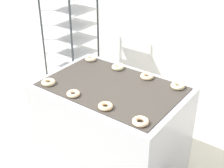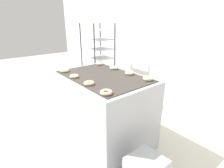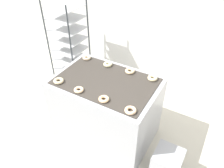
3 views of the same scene
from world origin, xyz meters
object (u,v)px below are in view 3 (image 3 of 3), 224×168
Objects in this scene: fryer_machine at (106,109)px; glaze_bin at (166,165)px; donut_near_left at (59,81)px; donut_near_right at (130,110)px; donut_far_midright at (130,71)px; donut_near_midright at (104,99)px; baking_rack_cart at (69,44)px; donut_far_right at (153,78)px; donut_near_midleft at (79,90)px; donut_far_midleft at (108,64)px; donut_far_left at (87,58)px.

glaze_bin is (0.94, -0.21, -0.26)m from fryer_machine.
glaze_bin is 3.38× the size of donut_near_left.
donut_near_left is 0.96m from donut_near_right.
glaze_bin is 3.40× the size of donut_far_midright.
glaze_bin is 1.61m from donut_near_left.
glaze_bin is 3.56× the size of donut_near_midright.
baking_rack_cart is at bearing 161.75° from donut_far_midright.
baking_rack_cart is 12.92× the size of donut_far_right.
donut_near_right is (0.32, -0.01, -0.00)m from donut_near_midright.
baking_rack_cart is at bearing 141.83° from donut_near_midright.
donut_near_midleft is at bearing 179.71° from donut_near_right.
baking_rack_cart is 12.67× the size of donut_near_left.
baking_rack_cart is at bearing 155.62° from glaze_bin.
donut_near_left is at bearing -117.71° from donut_far_midleft.
donut_near_left is 1.00× the size of donut_near_right.
donut_near_midright is 0.95× the size of donut_near_right.
donut_near_midleft is 0.93× the size of donut_far_right.
baking_rack_cart is 1.15m from donut_far_midleft.
donut_near_midleft is 0.91× the size of donut_near_right.
donut_near_left is 1.13m from donut_far_right.
baking_rack_cart is 1.45m from donut_far_midright.
donut_far_right is at bearing 91.22° from donut_near_right.
donut_far_midleft reaches higher than donut_far_left.
donut_far_midleft is at bearing 117.42° from donut_near_midright.
donut_near_right is 1.02× the size of donut_far_right.
donut_near_left is 0.31m from donut_near_midleft.
donut_near_midright is at bearing -172.80° from glaze_bin.
donut_near_midleft is 0.62m from donut_far_midleft.
donut_near_right is (1.68, -1.08, 0.17)m from baking_rack_cart.
donut_far_right is at bearing -15.04° from baking_rack_cart.
donut_far_left reaches higher than donut_near_midright.
donut_near_midleft is 0.98× the size of donut_far_left.
donut_far_right is (0.95, 0.61, 0.00)m from donut_near_left.
donut_far_right is (-0.01, 0.63, 0.00)m from donut_near_right.
donut_far_midright is (1.36, -0.45, 0.17)m from baking_rack_cart.
donut_near_right is (-0.46, -0.11, 0.75)m from glaze_bin.
donut_far_midright is (0.33, 0.63, 0.00)m from donut_near_midleft.
donut_far_left is at bearing -179.65° from donut_far_right.
donut_far_right is at bearing 0.50° from donut_far_midleft.
donut_far_right is (0.30, 0.00, 0.00)m from donut_far_midright.
donut_near_right reaches higher than fryer_machine.
donut_near_left is at bearing 179.37° from donut_near_midright.
baking_rack_cart is at bearing 147.59° from fryer_machine.
donut_near_midleft is 0.92× the size of donut_far_midright.
donut_near_midright is at bearing -38.17° from baking_rack_cart.
donut_far_midright is at bearing 146.17° from glaze_bin.
donut_far_left reaches higher than donut_near_right.
donut_near_midright is (-0.78, -0.10, 0.75)m from glaze_bin.
donut_near_left is 1.02× the size of donut_far_right.
donut_near_midleft is 0.96× the size of donut_near_midright.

